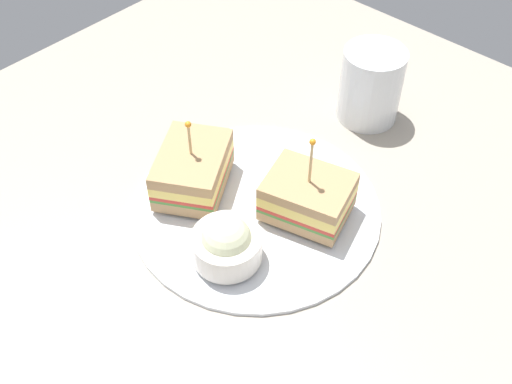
% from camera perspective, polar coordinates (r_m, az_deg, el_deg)
% --- Properties ---
extents(ground_plane, '(0.90, 0.90, 0.02)m').
position_cam_1_polar(ground_plane, '(0.71, -0.00, -2.21)').
color(ground_plane, '#9E9384').
extents(plate, '(0.28, 0.28, 0.01)m').
position_cam_1_polar(plate, '(0.69, -0.00, -1.40)').
color(plate, white).
rests_on(plate, ground_plane).
extents(sandwich_half_front, '(0.09, 0.11, 0.11)m').
position_cam_1_polar(sandwich_half_front, '(0.67, 4.82, -0.41)').
color(sandwich_half_front, tan).
rests_on(sandwich_half_front, plate).
extents(sandwich_half_back, '(0.12, 0.11, 0.09)m').
position_cam_1_polar(sandwich_half_back, '(0.70, -5.89, 2.11)').
color(sandwich_half_back, tan).
rests_on(sandwich_half_back, plate).
extents(coleslaw_bowl, '(0.07, 0.07, 0.05)m').
position_cam_1_polar(coleslaw_bowl, '(0.63, -2.73, -4.80)').
color(coleslaw_bowl, silver).
rests_on(coleslaw_bowl, plate).
extents(drink_glass, '(0.08, 0.08, 0.10)m').
position_cam_1_polar(drink_glass, '(0.80, 10.57, 9.51)').
color(drink_glass, '#B74C33').
rests_on(drink_glass, ground_plane).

